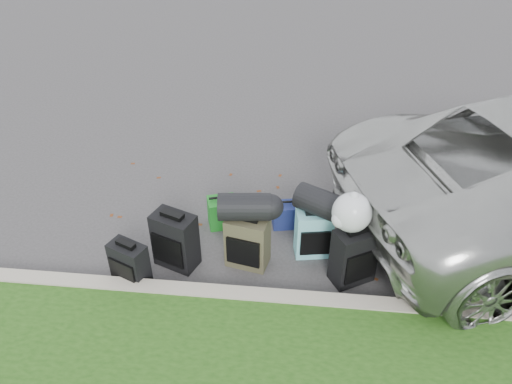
# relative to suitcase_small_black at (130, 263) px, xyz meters

# --- Properties ---
(ground) EXTENTS (120.00, 120.00, 0.00)m
(ground) POSITION_rel_suitcase_small_black_xyz_m (1.34, 0.80, -0.25)
(ground) COLOR #383535
(ground) RESTS_ON ground
(curb) EXTENTS (120.00, 0.18, 0.15)m
(curb) POSITION_rel_suitcase_small_black_xyz_m (1.34, -0.20, -0.17)
(curb) COLOR #9E937F
(curb) RESTS_ON ground
(suitcase_small_black) EXTENTS (0.45, 0.36, 0.49)m
(suitcase_small_black) POSITION_rel_suitcase_small_black_xyz_m (0.00, 0.00, 0.00)
(suitcase_small_black) COLOR black
(suitcase_small_black) RESTS_ON ground
(suitcase_large_black_left) EXTENTS (0.53, 0.43, 0.66)m
(suitcase_large_black_left) POSITION_rel_suitcase_small_black_xyz_m (0.43, 0.32, 0.08)
(suitcase_large_black_left) COLOR black
(suitcase_large_black_left) RESTS_ON ground
(suitcase_olive) EXTENTS (0.50, 0.37, 0.62)m
(suitcase_olive) POSITION_rel_suitcase_small_black_xyz_m (1.21, 0.40, 0.06)
(suitcase_olive) COLOR #363321
(suitcase_olive) RESTS_ON ground
(suitcase_teal) EXTENTS (0.44, 0.30, 0.57)m
(suitcase_teal) POSITION_rel_suitcase_small_black_xyz_m (1.93, 0.63, 0.04)
(suitcase_teal) COLOR #5AA4B0
(suitcase_teal) RESTS_ON ground
(suitcase_large_black_right) EXTENTS (0.51, 0.45, 0.66)m
(suitcase_large_black_right) POSITION_rel_suitcase_small_black_xyz_m (2.35, 0.26, 0.08)
(suitcase_large_black_right) COLOR black
(suitcase_large_black_right) RESTS_ON ground
(tote_green) EXTENTS (0.39, 0.35, 0.37)m
(tote_green) POSITION_rel_suitcase_small_black_xyz_m (0.82, 1.04, -0.06)
(tote_green) COLOR #1A751F
(tote_green) RESTS_ON ground
(tote_navy) EXTENTS (0.33, 0.28, 0.31)m
(tote_navy) POSITION_rel_suitcase_small_black_xyz_m (1.58, 1.11, -0.09)
(tote_navy) COLOR navy
(tote_navy) RESTS_ON ground
(duffel_left) EXTENTS (0.58, 0.35, 0.30)m
(duffel_left) POSITION_rel_suitcase_small_black_xyz_m (1.18, 0.42, 0.52)
(duffel_left) COLOR black
(duffel_left) RESTS_ON suitcase_olive
(duffel_right) EXTENTS (0.61, 0.52, 0.30)m
(duffel_right) POSITION_rel_suitcase_small_black_xyz_m (1.97, 0.64, 0.48)
(duffel_right) COLOR black
(duffel_right) RESTS_ON suitcase_teal
(trash_bag) EXTENTS (0.40, 0.40, 0.40)m
(trash_bag) POSITION_rel_suitcase_small_black_xyz_m (2.28, 0.32, 0.62)
(trash_bag) COLOR silver
(trash_bag) RESTS_ON suitcase_large_black_right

